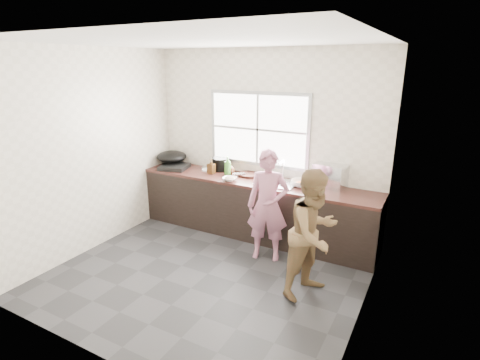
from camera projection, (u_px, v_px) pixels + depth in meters
The scene contains 30 objects.
floor at pixel (208, 274), 4.61m from camera, with size 3.60×3.20×0.01m, color #2C2C2F.
ceiling at pixel (201, 40), 3.81m from camera, with size 3.60×3.20×0.01m, color silver.
wall_back at pixel (265, 143), 5.56m from camera, with size 3.60×0.01×2.70m, color silver.
wall_left at pixel (93, 151), 5.03m from camera, with size 0.01×3.20×2.70m, color beige.
wall_right at pixel (371, 194), 3.39m from camera, with size 0.01×3.20×2.70m, color beige.
wall_front at pixel (88, 218), 2.86m from camera, with size 3.60×0.01×2.70m, color beige.
cabinet at pixel (255, 209), 5.57m from camera, with size 3.60×0.62×0.82m, color black.
countertop at pixel (255, 181), 5.44m from camera, with size 3.60×0.64×0.04m, color #371B16.
sink at pixel (277, 183), 5.28m from camera, with size 0.55×0.45×0.02m, color silver.
faucet at pixel (283, 170), 5.40m from camera, with size 0.02×0.02×0.30m, color silver.
window_frame at pixel (258, 129), 5.53m from camera, with size 1.60×0.05×1.10m, color #9EA0A5.
window_glazing at pixel (258, 129), 5.51m from camera, with size 1.50×0.01×1.00m, color white.
woman at pixel (268, 209), 4.82m from camera, with size 0.50×0.33×1.37m, color #B66D89.
person_side at pixel (314, 234), 4.04m from camera, with size 0.70×0.55×1.44m, color brown.
cutting_board at pixel (250, 174), 5.65m from camera, with size 0.35×0.35×0.03m, color black.
cleaver at pixel (239, 173), 5.61m from camera, with size 0.19×0.10×0.01m, color silver.
bowl_mince at pixel (230, 179), 5.40m from camera, with size 0.20×0.20×0.05m, color white.
bowl_crabs at pixel (300, 184), 5.16m from camera, with size 0.21×0.21×0.07m, color white.
bowl_held at pixel (271, 186), 5.10m from camera, with size 0.18×0.18×0.06m, color white.
black_pot at pixel (221, 164), 5.91m from camera, with size 0.28×0.28×0.20m, color black.
plate_food at pixel (209, 170), 5.92m from camera, with size 0.24×0.24×0.02m, color white.
bottle_green at pixel (228, 166), 5.64m from camera, with size 0.11×0.11×0.29m, color #3D852B.
bottle_brown_tall at pixel (211, 167), 5.74m from camera, with size 0.09×0.09×0.21m, color #3F260F.
bottle_brown_short at pixel (230, 169), 5.69m from camera, with size 0.13×0.13×0.17m, color #402210.
glass_jar at pixel (217, 166), 5.97m from camera, with size 0.08×0.08×0.11m, color white.
burner at pixel (175, 167), 6.02m from camera, with size 0.41×0.41×0.06m, color black.
wok at pixel (172, 157), 6.17m from camera, with size 0.48×0.48×0.18m, color black.
dish_rack at pixel (331, 175), 5.11m from camera, with size 0.43×0.30×0.32m, color silver.
pot_lid_left at pixel (182, 166), 6.13m from camera, with size 0.23×0.23×0.01m, color #A6A8AD.
pot_lid_right at pixel (210, 168), 6.05m from camera, with size 0.27×0.27×0.01m, color silver.
Camera 1 is at (2.28, -3.38, 2.48)m, focal length 28.00 mm.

